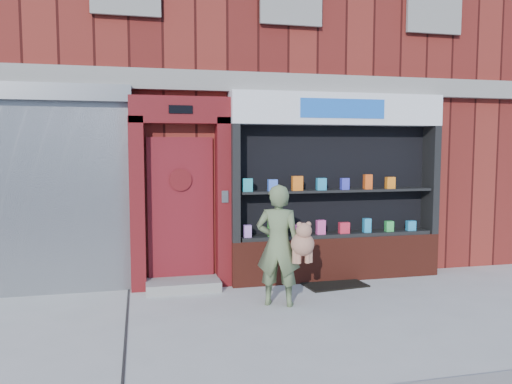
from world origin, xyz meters
name	(u,v)px	position (x,y,z in m)	size (l,w,h in m)	color
ground	(258,325)	(0.00, 0.00, 0.00)	(80.00, 80.00, 0.00)	#9E9E99
building	(197,67)	(0.00, 5.99, 4.00)	(12.00, 8.16, 8.00)	#571714
shutter_bay	(21,177)	(-3.00, 1.93, 1.72)	(3.10, 0.30, 3.04)	gray
red_door_bay	(181,193)	(-0.75, 1.86, 1.46)	(1.52, 0.58, 2.90)	#560E12
pharmacy_bay	(336,195)	(1.75, 1.81, 1.37)	(3.50, 0.41, 3.00)	#5B2015
woman	(281,245)	(0.48, 0.67, 0.83)	(0.81, 0.61, 1.65)	#5A6C47
doormat	(333,284)	(1.57, 1.47, 0.01)	(0.95, 0.66, 0.02)	black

